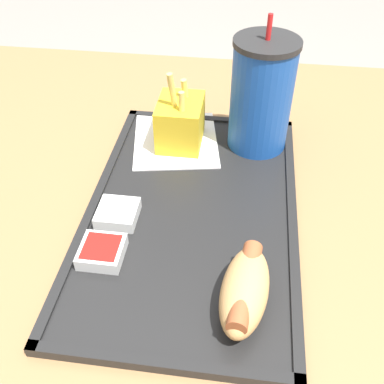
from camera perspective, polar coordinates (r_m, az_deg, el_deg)
name	(u,v)px	position (r m, az deg, el deg)	size (l,w,h in m)	color
dining_table	(201,359)	(0.89, 1.16, -20.44)	(1.01, 1.15, 0.71)	olive
food_tray	(192,211)	(0.61, 0.00, -2.42)	(0.46, 0.28, 0.01)	black
paper_napkin	(176,140)	(0.73, -2.08, 6.66)	(0.18, 0.16, 0.00)	white
soda_cup	(261,95)	(0.69, 8.80, 12.02)	(0.10, 0.10, 0.21)	#194CA5
hot_dog_far	(245,290)	(0.49, 6.72, -12.22)	(0.12, 0.06, 0.05)	tan
fries_carton	(180,122)	(0.71, -1.50, 8.85)	(0.08, 0.07, 0.13)	gold
sauce_cup_mayo	(118,213)	(0.60, -9.42, -2.64)	(0.05, 0.05, 0.02)	silver
sauce_cup_ketchup	(102,251)	(0.55, -11.37, -7.39)	(0.05, 0.05, 0.02)	silver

